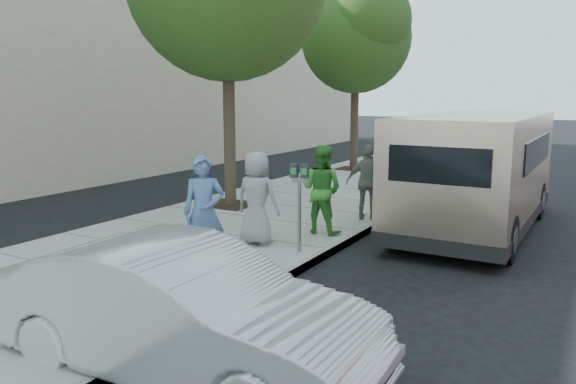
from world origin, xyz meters
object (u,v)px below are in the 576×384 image
object	(u,v)px
sedan	(182,311)
person_gray_shirt	(257,198)
parking_meter	(299,189)
van	(478,170)
person_striped_polo	(368,182)
tree_far	(357,33)
person_officer	(204,212)
person_green_shirt	(322,189)

from	to	relation	value
sedan	person_gray_shirt	size ratio (longest dim) A/B	2.48
parking_meter	van	world-z (taller)	van
sedan	person_striped_polo	world-z (taller)	person_striped_polo
parking_meter	tree_far	bearing A→B (deg)	95.55
person_officer	person_gray_shirt	world-z (taller)	person_officer
van	person_officer	size ratio (longest dim) A/B	3.73
person_striped_polo	person_officer	bearing A→B (deg)	60.70
person_green_shirt	van	bearing A→B (deg)	-133.07
person_officer	person_green_shirt	distance (m)	2.91
van	person_striped_polo	world-z (taller)	van
person_green_shirt	sedan	bearing A→B (deg)	104.33
person_green_shirt	person_striped_polo	bearing A→B (deg)	-100.01
tree_far	parking_meter	size ratio (longest dim) A/B	4.30
person_green_shirt	person_striped_polo	world-z (taller)	person_green_shirt
sedan	person_striped_polo	bearing A→B (deg)	4.85
tree_far	sedan	xyz separation A→B (m)	(4.25, -14.49, -4.20)
sedan	person_gray_shirt	world-z (taller)	person_gray_shirt
van	person_officer	world-z (taller)	van
person_officer	person_gray_shirt	size ratio (longest dim) A/B	1.05
van	person_gray_shirt	size ratio (longest dim) A/B	3.90
tree_far	sedan	world-z (taller)	tree_far
tree_far	person_striped_polo	distance (m)	9.13
tree_far	parking_meter	world-z (taller)	tree_far
parking_meter	person_gray_shirt	xyz separation A→B (m)	(-0.91, 0.09, -0.26)
person_striped_polo	person_green_shirt	bearing A→B (deg)	60.38
tree_far	van	xyz separation A→B (m)	(5.53, -6.66, -3.61)
tree_far	person_gray_shirt	distance (m)	11.31
person_gray_shirt	person_striped_polo	size ratio (longest dim) A/B	1.04
parking_meter	person_gray_shirt	bearing A→B (deg)	161.91
person_green_shirt	parking_meter	bearing A→B (deg)	103.10
parking_meter	person_officer	world-z (taller)	person_officer
van	sedan	xyz separation A→B (m)	(-1.28, -7.83, -0.59)
person_green_shirt	person_gray_shirt	xyz separation A→B (m)	(-0.65, -1.29, -0.02)
tree_far	parking_meter	xyz separation A→B (m)	(3.37, -10.42, -3.64)
tree_far	person_green_shirt	size ratio (longest dim) A/B	3.81
person_green_shirt	person_gray_shirt	distance (m)	1.44
person_gray_shirt	person_striped_polo	distance (m)	3.01
parking_meter	person_green_shirt	distance (m)	1.42
person_officer	person_green_shirt	world-z (taller)	person_officer
person_striped_polo	van	bearing A→B (deg)	-175.48
sedan	person_green_shirt	xyz separation A→B (m)	(-1.14, 5.46, 0.32)
person_green_shirt	person_gray_shirt	size ratio (longest dim) A/B	1.02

